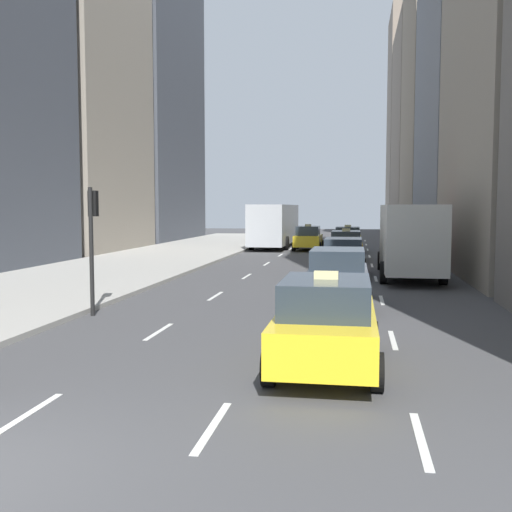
# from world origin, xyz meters

# --- Properties ---
(sidewalk_left) EXTENTS (8.00, 66.00, 0.15)m
(sidewalk_left) POSITION_xyz_m (-7.00, 27.00, 0.07)
(sidewalk_left) COLOR #ADAAA3
(sidewalk_left) RESTS_ON ground
(lane_markings) EXTENTS (5.72, 56.00, 0.01)m
(lane_markings) POSITION_xyz_m (2.60, 23.00, 0.01)
(lane_markings) COLOR white
(lane_markings) RESTS_ON ground
(building_row_right) EXTENTS (6.00, 87.05, 31.95)m
(building_row_right) POSITION_xyz_m (12.00, 44.46, 14.20)
(building_row_right) COLOR slate
(building_row_right) RESTS_ON ground
(taxi_lead) EXTENTS (2.02, 4.40, 1.87)m
(taxi_lead) POSITION_xyz_m (1.20, 36.79, 0.88)
(taxi_lead) COLOR yellow
(taxi_lead) RESTS_ON ground
(taxi_second) EXTENTS (2.02, 4.40, 1.87)m
(taxi_second) POSITION_xyz_m (4.00, 5.30, 0.88)
(taxi_second) COLOR yellow
(taxi_second) RESTS_ON ground
(taxi_third) EXTENTS (2.02, 4.40, 1.87)m
(taxi_third) POSITION_xyz_m (4.00, 28.38, 0.88)
(taxi_third) COLOR yellow
(taxi_third) RESTS_ON ground
(taxi_fourth) EXTENTS (2.02, 4.40, 1.87)m
(taxi_fourth) POSITION_xyz_m (4.00, 35.69, 0.88)
(taxi_fourth) COLOR yellow
(taxi_fourth) RESTS_ON ground
(sedan_black_near) EXTENTS (2.02, 4.58, 1.78)m
(sedan_black_near) POSITION_xyz_m (4.00, 12.64, 0.90)
(sedan_black_near) COLOR #565B66
(sedan_black_near) RESTS_ON ground
(sedan_silver_behind) EXTENTS (2.02, 4.63, 1.70)m
(sedan_silver_behind) POSITION_xyz_m (4.00, 20.90, 0.87)
(sedan_silver_behind) COLOR black
(sedan_silver_behind) RESTS_ON ground
(city_bus) EXTENTS (2.80, 11.61, 3.25)m
(city_bus) POSITION_xyz_m (-1.61, 39.82, 1.79)
(city_bus) COLOR #B7BCC1
(city_bus) RESTS_ON ground
(box_truck) EXTENTS (2.58, 8.40, 3.15)m
(box_truck) POSITION_xyz_m (6.80, 20.55, 1.71)
(box_truck) COLOR maroon
(box_truck) RESTS_ON ground
(traffic_light_pole) EXTENTS (0.24, 0.42, 3.60)m
(traffic_light_pole) POSITION_xyz_m (-2.75, 9.89, 2.41)
(traffic_light_pole) COLOR black
(traffic_light_pole) RESTS_ON ground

